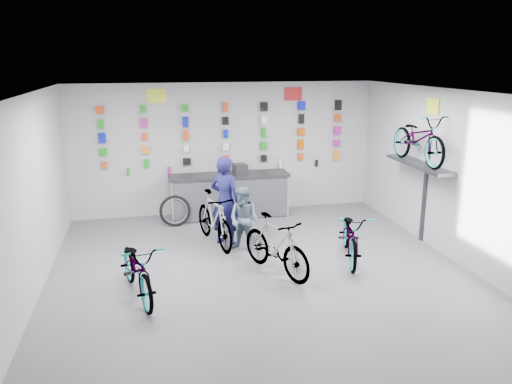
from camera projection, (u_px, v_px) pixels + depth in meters
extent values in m
plane|color=#515156|center=(266.00, 281.00, 8.11)|extent=(8.00, 8.00, 0.00)
plane|color=white|center=(267.00, 94.00, 7.34)|extent=(8.00, 8.00, 0.00)
plane|color=silver|center=(225.00, 149.00, 11.49)|extent=(7.00, 0.00, 7.00)
plane|color=silver|center=(386.00, 320.00, 3.95)|extent=(7.00, 0.00, 7.00)
plane|color=silver|center=(24.00, 206.00, 6.99)|extent=(0.00, 8.00, 8.00)
plane|color=silver|center=(467.00, 181.00, 8.46)|extent=(0.00, 8.00, 8.00)
cube|color=black|center=(229.00, 198.00, 11.34)|extent=(2.60, 0.60, 0.90)
cube|color=silver|center=(231.00, 200.00, 11.05)|extent=(2.60, 0.02, 0.90)
cube|color=silver|center=(172.00, 203.00, 10.78)|extent=(0.04, 0.04, 0.96)
cube|color=silver|center=(288.00, 196.00, 11.32)|extent=(0.04, 0.04, 0.96)
cube|color=black|center=(229.00, 175.00, 11.21)|extent=(2.70, 0.66, 0.06)
cube|color=#D24418|center=(104.00, 165.00, 10.93)|extent=(0.12, 0.06, 0.14)
cube|color=#179B18|center=(146.00, 163.00, 11.12)|extent=(0.12, 0.06, 0.17)
cube|color=black|center=(187.00, 162.00, 11.30)|extent=(0.17, 0.06, 0.15)
cube|color=#D24418|center=(226.00, 160.00, 11.49)|extent=(0.13, 0.06, 0.24)
cube|color=black|center=(264.00, 158.00, 11.68)|extent=(0.13, 0.06, 0.15)
cube|color=#D24418|center=(301.00, 157.00, 11.87)|extent=(0.13, 0.06, 0.15)
cube|color=orange|center=(336.00, 155.00, 12.06)|extent=(0.13, 0.06, 0.21)
cube|color=#179B18|center=(103.00, 152.00, 10.85)|extent=(0.16, 0.06, 0.16)
cube|color=orange|center=(145.00, 150.00, 11.04)|extent=(0.16, 0.06, 0.14)
cube|color=white|center=(186.00, 149.00, 11.23)|extent=(0.11, 0.06, 0.17)
cube|color=white|center=(226.00, 147.00, 11.42)|extent=(0.14, 0.06, 0.16)
cube|color=#179B18|center=(264.00, 146.00, 11.60)|extent=(0.14, 0.06, 0.19)
cube|color=#C54E05|center=(301.00, 144.00, 11.79)|extent=(0.13, 0.06, 0.22)
cube|color=#AB1D8E|center=(337.00, 143.00, 11.98)|extent=(0.16, 0.06, 0.14)
cube|color=#0A19BA|center=(102.00, 138.00, 10.77)|extent=(0.15, 0.06, 0.22)
cube|color=#D24418|center=(145.00, 137.00, 10.96)|extent=(0.12, 0.06, 0.15)
cube|color=#D24418|center=(186.00, 135.00, 11.15)|extent=(0.12, 0.06, 0.22)
cube|color=#0A19BA|center=(226.00, 134.00, 11.34)|extent=(0.09, 0.06, 0.19)
cube|color=#179B18|center=(264.00, 133.00, 11.53)|extent=(0.09, 0.06, 0.23)
cube|color=#C54E05|center=(301.00, 132.00, 11.72)|extent=(0.17, 0.06, 0.16)
cube|color=#AB1D8E|center=(337.00, 130.00, 11.90)|extent=(0.17, 0.06, 0.18)
cube|color=#179B18|center=(101.00, 124.00, 10.69)|extent=(0.10, 0.06, 0.19)
cube|color=#AB1D8E|center=(144.00, 123.00, 10.88)|extent=(0.16, 0.06, 0.19)
cube|color=#0A19BA|center=(185.00, 122.00, 11.07)|extent=(0.12, 0.06, 0.23)
cube|color=black|center=(225.00, 121.00, 11.26)|extent=(0.14, 0.06, 0.17)
cube|color=white|center=(264.00, 120.00, 11.45)|extent=(0.14, 0.06, 0.18)
cube|color=black|center=(301.00, 119.00, 11.64)|extent=(0.12, 0.06, 0.22)
cube|color=#D24418|center=(338.00, 118.00, 11.83)|extent=(0.16, 0.06, 0.17)
cube|color=#D24418|center=(100.00, 110.00, 10.62)|extent=(0.18, 0.06, 0.16)
cube|color=#179B18|center=(143.00, 109.00, 10.81)|extent=(0.11, 0.06, 0.15)
cube|color=#179B18|center=(185.00, 108.00, 10.99)|extent=(0.14, 0.06, 0.15)
cube|color=#D24418|center=(225.00, 107.00, 11.18)|extent=(0.10, 0.06, 0.22)
cube|color=black|center=(264.00, 107.00, 11.37)|extent=(0.16, 0.06, 0.21)
cube|color=#0A19BA|center=(302.00, 106.00, 11.56)|extent=(0.17, 0.06, 0.20)
cube|color=black|center=(338.00, 105.00, 11.75)|extent=(0.15, 0.06, 0.24)
cylinder|color=#179B18|center=(128.00, 172.00, 11.06)|extent=(0.07, 0.07, 0.16)
cylinder|color=#AB1D8E|center=(169.00, 170.00, 11.25)|extent=(0.07, 0.07, 0.16)
cylinder|color=orange|center=(243.00, 166.00, 11.60)|extent=(0.07, 0.07, 0.16)
cylinder|color=white|center=(280.00, 165.00, 11.79)|extent=(0.07, 0.07, 0.16)
cylinder|color=black|center=(317.00, 163.00, 11.98)|extent=(0.07, 0.07, 0.16)
cube|color=#333338|center=(419.00, 164.00, 9.53)|extent=(0.38, 1.90, 0.06)
cube|color=#333338|center=(425.00, 192.00, 9.71)|extent=(0.04, 0.10, 2.00)
cube|color=#E7F933|center=(156.00, 96.00, 10.85)|extent=(0.42, 0.02, 0.30)
cube|color=red|center=(293.00, 94.00, 11.50)|extent=(0.42, 0.02, 0.30)
cube|color=#E7F933|center=(433.00, 106.00, 9.29)|extent=(0.02, 0.40, 0.30)
imported|color=gray|center=(138.00, 268.00, 7.49)|extent=(1.00, 1.83, 0.91)
imported|color=gray|center=(276.00, 245.00, 8.30)|extent=(1.12, 1.71, 1.00)
imported|color=gray|center=(351.00, 235.00, 8.90)|extent=(1.08, 1.85, 0.92)
imported|color=gray|center=(214.00, 219.00, 9.60)|extent=(0.88, 1.80, 1.04)
imported|color=gray|center=(419.00, 138.00, 9.39)|extent=(0.63, 1.80, 0.95)
imported|color=#141445|center=(225.00, 201.00, 9.54)|extent=(0.75, 0.73, 1.74)
imported|color=slate|center=(244.00, 220.00, 9.25)|extent=(0.76, 0.74, 1.23)
torus|color=black|center=(175.00, 211.00, 10.75)|extent=(0.68, 0.22, 0.67)
torus|color=silver|center=(175.00, 211.00, 10.75)|extent=(0.55, 0.15, 0.54)
cube|color=black|center=(240.00, 169.00, 11.22)|extent=(0.33, 0.34, 0.22)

